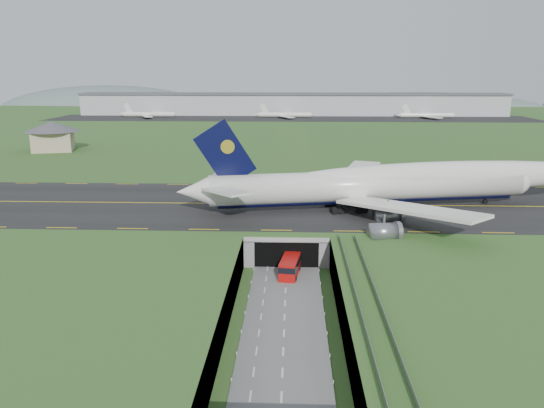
{
  "coord_description": "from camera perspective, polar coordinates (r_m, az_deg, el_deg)",
  "views": [
    {
      "loc": [
        1.03,
        -85.43,
        35.54
      ],
      "look_at": [
        -3.18,
        20.0,
        9.37
      ],
      "focal_mm": 35.0,
      "sensor_mm": 36.0,
      "label": 1
    }
  ],
  "objects": [
    {
      "name": "ground",
      "position": [
        92.54,
        1.49,
        -8.66
      ],
      "size": [
        900.0,
        900.0,
        0.0
      ],
      "primitive_type": "plane",
      "color": "#315F26",
      "rests_on": "ground"
    },
    {
      "name": "shuttle_tram",
      "position": [
        95.7,
        1.94,
        -6.74
      ],
      "size": [
        4.07,
        8.3,
        3.24
      ],
      "rotation": [
        0.0,
        0.0,
        -0.14
      ],
      "color": "#AC0E0B",
      "rests_on": "ground"
    },
    {
      "name": "taxiway",
      "position": [
        122.04,
        1.74,
        -0.04
      ],
      "size": [
        800.0,
        44.0,
        0.18
      ],
      "primitive_type": "cube",
      "color": "black",
      "rests_on": "airfield_deck"
    },
    {
      "name": "trench_road",
      "position": [
        85.62,
        1.42,
        -10.53
      ],
      "size": [
        12.0,
        75.0,
        0.2
      ],
      "primitive_type": "cube",
      "color": "slate",
      "rests_on": "ground"
    },
    {
      "name": "jumbo_jet",
      "position": [
        121.26,
        13.62,
        2.18
      ],
      "size": [
        99.63,
        62.4,
        21.03
      ],
      "rotation": [
        0.0,
        0.0,
        0.19
      ],
      "color": "silver",
      "rests_on": "ground"
    },
    {
      "name": "service_building",
      "position": [
        223.27,
        -22.54,
        7.02
      ],
      "size": [
        25.99,
        25.99,
        11.42
      ],
      "rotation": [
        0.0,
        0.0,
        0.29
      ],
      "color": "tan",
      "rests_on": "ground"
    },
    {
      "name": "distant_hills",
      "position": [
        520.81,
        9.4,
        9.39
      ],
      "size": [
        700.0,
        91.0,
        60.0
      ],
      "color": "slate",
      "rests_on": "ground"
    },
    {
      "name": "cargo_terminal",
      "position": [
        385.45,
        2.16,
        10.71
      ],
      "size": [
        320.0,
        67.0,
        15.6
      ],
      "color": "#B2B2B2",
      "rests_on": "ground"
    },
    {
      "name": "tunnel_portal",
      "position": [
        107.11,
        1.63,
        -3.58
      ],
      "size": [
        17.0,
        22.3,
        6.0
      ],
      "color": "gray",
      "rests_on": "ground"
    },
    {
      "name": "guideway",
      "position": [
        73.56,
        10.04,
        -10.56
      ],
      "size": [
        3.0,
        53.0,
        7.05
      ],
      "color": "#A8A8A3",
      "rests_on": "ground"
    },
    {
      "name": "airfield_deck",
      "position": [
        91.43,
        1.5,
        -6.93
      ],
      "size": [
        800.0,
        800.0,
        6.0
      ],
      "primitive_type": "cube",
      "color": "gray",
      "rests_on": "ground"
    }
  ]
}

